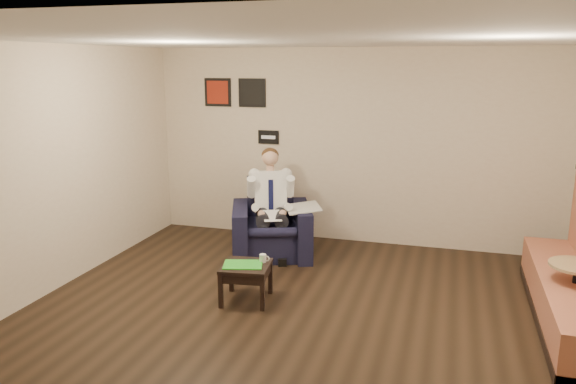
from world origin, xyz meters
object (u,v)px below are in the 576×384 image
(armchair, at_px, (271,219))
(cafe_table, at_px, (574,296))
(side_table, at_px, (246,283))
(banquette, at_px, (574,257))
(smartphone, at_px, (253,260))
(seated_man, at_px, (272,208))
(coffee_mug, at_px, (263,258))
(green_folder, at_px, (243,265))

(armchair, relative_size, cafe_table, 1.58)
(side_table, bearing_deg, banquette, 7.82)
(smartphone, bearing_deg, cafe_table, 5.41)
(smartphone, bearing_deg, side_table, -97.35)
(smartphone, height_order, banquette, banquette)
(armchair, height_order, seated_man, seated_man)
(armchair, bearing_deg, cafe_table, -39.40)
(coffee_mug, distance_m, banquette, 3.21)
(seated_man, relative_size, banquette, 0.51)
(coffee_mug, xyz_separation_m, cafe_table, (3.20, 0.20, -0.14))
(armchair, bearing_deg, seated_man, -90.00)
(side_table, bearing_deg, green_folder, -138.73)
(cafe_table, bearing_deg, seated_man, 162.75)
(green_folder, bearing_deg, cafe_table, 5.94)
(banquette, xyz_separation_m, cafe_table, (0.01, -0.13, -0.36))
(smartphone, bearing_deg, green_folder, -103.96)
(armchair, bearing_deg, coffee_mug, -96.13)
(seated_man, bearing_deg, cafe_table, -37.81)
(green_folder, xyz_separation_m, banquette, (3.36, 0.48, 0.26))
(cafe_table, bearing_deg, green_folder, -174.06)
(side_table, bearing_deg, coffee_mug, 41.27)
(side_table, relative_size, smartphone, 3.93)
(coffee_mug, height_order, cafe_table, cafe_table)
(armchair, bearing_deg, smartphone, -100.87)
(seated_man, height_order, banquette, same)
(seated_man, distance_m, cafe_table, 3.70)
(side_table, height_order, cafe_table, cafe_table)
(banquette, height_order, cafe_table, banquette)
(seated_man, height_order, coffee_mug, seated_man)
(seated_man, relative_size, green_folder, 3.28)
(armchair, bearing_deg, side_table, -102.79)
(side_table, relative_size, cafe_table, 0.78)
(side_table, bearing_deg, smartphone, 80.23)
(side_table, relative_size, coffee_mug, 5.79)
(smartphone, xyz_separation_m, cafe_table, (3.32, 0.17, -0.09))
(green_folder, bearing_deg, armchair, 96.75)
(coffee_mug, relative_size, banquette, 0.03)
(armchair, height_order, smartphone, armchair)
(armchair, xyz_separation_m, banquette, (3.55, -1.08, 0.19))
(side_table, bearing_deg, armchair, 97.77)
(side_table, distance_m, coffee_mug, 0.33)
(seated_man, distance_m, smartphone, 1.31)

